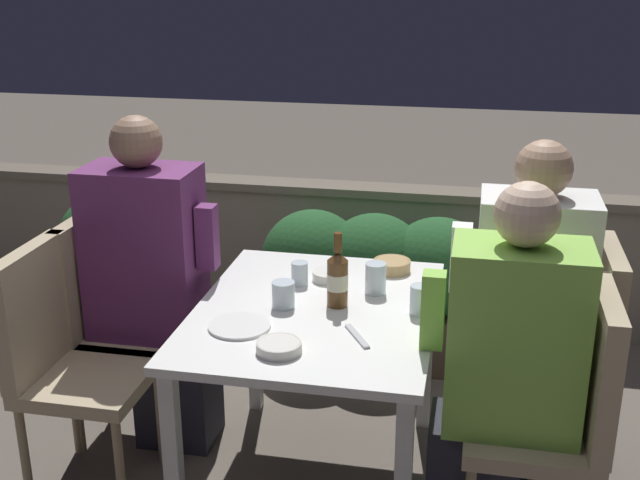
% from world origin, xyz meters
% --- Properties ---
extents(parapet_wall, '(9.00, 0.18, 0.73)m').
position_xyz_m(parapet_wall, '(0.00, 1.46, 0.37)').
color(parapet_wall, gray).
rests_on(parapet_wall, ground_plane).
extents(dining_table, '(0.81, 1.02, 0.70)m').
position_xyz_m(dining_table, '(0.00, 0.00, 0.61)').
color(dining_table, white).
rests_on(dining_table, ground_plane).
extents(planter_hedge, '(1.07, 0.47, 0.72)m').
position_xyz_m(planter_hedge, '(0.07, 1.03, 0.40)').
color(planter_hedge, brown).
rests_on(planter_hedge, ground_plane).
extents(chair_left_near, '(0.41, 0.41, 0.91)m').
position_xyz_m(chair_left_near, '(-0.87, -0.18, 0.55)').
color(chair_left_near, tan).
rests_on(chair_left_near, ground_plane).
extents(chair_left_far, '(0.41, 0.41, 0.91)m').
position_xyz_m(chair_left_far, '(-0.86, 0.18, 0.55)').
color(chair_left_far, tan).
rests_on(chair_left_far, ground_plane).
extents(person_purple_stripe, '(0.49, 0.26, 1.30)m').
position_xyz_m(person_purple_stripe, '(-0.66, 0.18, 0.66)').
color(person_purple_stripe, '#282833').
rests_on(person_purple_stripe, ground_plane).
extents(chair_right_near, '(0.41, 0.41, 0.91)m').
position_xyz_m(chair_right_near, '(0.82, -0.21, 0.55)').
color(chair_right_near, tan).
rests_on(chair_right_near, ground_plane).
extents(person_green_blouse, '(0.49, 0.26, 1.24)m').
position_xyz_m(person_green_blouse, '(0.62, -0.21, 0.62)').
color(person_green_blouse, '#282833').
rests_on(person_green_blouse, ground_plane).
extents(chair_right_far, '(0.41, 0.41, 0.91)m').
position_xyz_m(chair_right_far, '(0.89, 0.20, 0.55)').
color(chair_right_far, tan).
rests_on(chair_right_far, ground_plane).
extents(person_white_polo, '(0.48, 0.26, 1.27)m').
position_xyz_m(person_white_polo, '(0.69, 0.20, 0.64)').
color(person_white_polo, '#282833').
rests_on(person_white_polo, ground_plane).
extents(beer_bottle, '(0.07, 0.07, 0.26)m').
position_xyz_m(beer_bottle, '(0.07, 0.04, 0.80)').
color(beer_bottle, brown).
rests_on(beer_bottle, dining_table).
extents(plate_0, '(0.20, 0.20, 0.01)m').
position_xyz_m(plate_0, '(-0.21, -0.20, 0.71)').
color(plate_0, white).
rests_on(plate_0, dining_table).
extents(bowl_0, '(0.14, 0.14, 0.05)m').
position_xyz_m(bowl_0, '(0.22, 0.39, 0.73)').
color(bowl_0, tan).
rests_on(bowl_0, dining_table).
extents(bowl_1, '(0.12, 0.12, 0.03)m').
position_xyz_m(bowl_1, '(-0.01, 0.26, 0.72)').
color(bowl_1, silver).
rests_on(bowl_1, dining_table).
extents(bowl_2, '(0.14, 0.14, 0.03)m').
position_xyz_m(bowl_2, '(-0.04, -0.34, 0.72)').
color(bowl_2, silver).
rests_on(bowl_2, dining_table).
extents(glass_cup_0, '(0.08, 0.08, 0.09)m').
position_xyz_m(glass_cup_0, '(-0.11, -0.01, 0.75)').
color(glass_cup_0, silver).
rests_on(glass_cup_0, dining_table).
extents(glass_cup_1, '(0.07, 0.07, 0.11)m').
position_xyz_m(glass_cup_1, '(0.18, 0.17, 0.76)').
color(glass_cup_1, silver).
rests_on(glass_cup_1, dining_table).
extents(glass_cup_2, '(0.07, 0.07, 0.10)m').
position_xyz_m(glass_cup_2, '(0.35, 0.02, 0.75)').
color(glass_cup_2, silver).
rests_on(glass_cup_2, dining_table).
extents(glass_cup_3, '(0.06, 0.06, 0.09)m').
position_xyz_m(glass_cup_3, '(-0.10, 0.20, 0.74)').
color(glass_cup_3, silver).
rests_on(glass_cup_3, dining_table).
extents(fork_0, '(0.10, 0.16, 0.01)m').
position_xyz_m(fork_0, '(0.17, -0.19, 0.70)').
color(fork_0, silver).
rests_on(fork_0, dining_table).
extents(potted_plant, '(0.35, 0.35, 0.74)m').
position_xyz_m(potted_plant, '(-1.27, 0.94, 0.46)').
color(potted_plant, '#B2A899').
rests_on(potted_plant, ground_plane).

